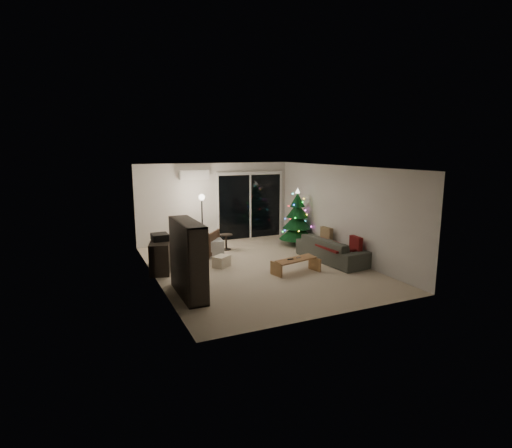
{
  "coord_description": "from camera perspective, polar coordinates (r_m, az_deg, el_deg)",
  "views": [
    {
      "loc": [
        -3.99,
        -8.8,
        2.92
      ],
      "look_at": [
        0.1,
        0.3,
        1.05
      ],
      "focal_mm": 28.0,
      "sensor_mm": 36.0,
      "label": 1
    }
  ],
  "objects": [
    {
      "name": "armchair",
      "position": [
        11.18,
        -7.75,
        -2.67
      ],
      "size": [
        1.12,
        1.13,
        0.74
      ],
      "primitive_type": "imported",
      "rotation": [
        0.0,
        0.0,
        2.48
      ],
      "color": "brown",
      "rests_on": "floor"
    },
    {
      "name": "remote_a",
      "position": [
        9.52,
        4.95,
        -5.02
      ],
      "size": [
        0.14,
        0.04,
        0.02
      ],
      "primitive_type": "cube",
      "color": "black",
      "rests_on": "coffee_table"
    },
    {
      "name": "remote_b",
      "position": [
        9.68,
        6.11,
        -4.77
      ],
      "size": [
        0.13,
        0.08,
        0.02
      ],
      "primitive_type": "cube",
      "rotation": [
        0.0,
        0.0,
        0.35
      ],
      "color": "slate",
      "rests_on": "coffee_table"
    },
    {
      "name": "cardboard_box_a",
      "position": [
        10.53,
        -10.06,
        -4.87
      ],
      "size": [
        0.45,
        0.39,
        0.27
      ],
      "primitive_type": "cube",
      "rotation": [
        0.0,
        0.0,
        -0.3
      ],
      "color": "beige",
      "rests_on": "floor"
    },
    {
      "name": "bookshelf",
      "position": [
        8.11,
        -10.97,
        -5.01
      ],
      "size": [
        0.81,
        1.57,
        1.53
      ],
      "primitive_type": null,
      "rotation": [
        0.0,
        0.0,
        0.29
      ],
      "color": "black",
      "rests_on": "floor"
    },
    {
      "name": "ottoman",
      "position": [
        11.08,
        -6.17,
        -3.46
      ],
      "size": [
        0.59,
        0.59,
        0.47
      ],
      "primitive_type": "cube",
      "rotation": [
        0.0,
        0.0,
        -0.13
      ],
      "color": "silver",
      "rests_on": "floor"
    },
    {
      "name": "cushion_a",
      "position": [
        11.36,
        10.03,
        -1.5
      ],
      "size": [
        0.16,
        0.42,
        0.41
      ],
      "primitive_type": "cube",
      "rotation": [
        0.0,
        0.0,
        0.09
      ],
      "color": "#9B8859",
      "rests_on": "sofa"
    },
    {
      "name": "sofa",
      "position": [
        10.76,
        10.82,
        -3.59
      ],
      "size": [
        1.03,
        2.21,
        0.63
      ],
      "primitive_type": "imported",
      "rotation": [
        0.0,
        0.0,
        1.66
      ],
      "color": "#424740",
      "rests_on": "floor"
    },
    {
      "name": "stereo",
      "position": [
        9.93,
        -13.57,
        -1.81
      ],
      "size": [
        0.38,
        0.45,
        0.16
      ],
      "primitive_type": "cube",
      "color": "black",
      "rests_on": "media_cabinet"
    },
    {
      "name": "floor_lamp",
      "position": [
        11.87,
        -7.68,
        0.15
      ],
      "size": [
        0.25,
        0.25,
        1.57
      ],
      "primitive_type": "cylinder",
      "color": "black",
      "rests_on": "floor"
    },
    {
      "name": "sofa_throw",
      "position": [
        10.67,
        10.41,
        -2.93
      ],
      "size": [
        0.67,
        1.54,
        0.05
      ],
      "primitive_type": "cube",
      "color": "#5E110B",
      "rests_on": "sofa"
    },
    {
      "name": "side_table",
      "position": [
        11.8,
        -4.28,
        -2.57
      ],
      "size": [
        0.48,
        0.48,
        0.47
      ],
      "primitive_type": "cylinder",
      "rotation": [
        0.0,
        0.0,
        -0.37
      ],
      "color": "black",
      "rests_on": "floor"
    },
    {
      "name": "cushion_b",
      "position": [
        10.34,
        14.07,
        -2.86
      ],
      "size": [
        0.15,
        0.42,
        0.41
      ],
      "primitive_type": "cube",
      "rotation": [
        0.0,
        0.0,
        -0.07
      ],
      "color": "#5E110B",
      "rests_on": "sofa"
    },
    {
      "name": "coffee_table",
      "position": [
        9.64,
        5.72,
        -5.98
      ],
      "size": [
        1.18,
        0.65,
        0.35
      ],
      "primitive_type": null,
      "rotation": [
        0.0,
        0.0,
        0.24
      ],
      "color": "#A47C48",
      "rests_on": "floor"
    },
    {
      "name": "media_cabinet",
      "position": [
        10.03,
        -13.45,
        -4.36
      ],
      "size": [
        0.75,
        1.28,
        0.75
      ],
      "primitive_type": "cube",
      "rotation": [
        0.0,
        0.0,
        -0.27
      ],
      "color": "black",
      "rests_on": "floor"
    },
    {
      "name": "christmas_tree",
      "position": [
        12.28,
        5.91,
        1.01
      ],
      "size": [
        1.26,
        1.26,
        1.77
      ],
      "primitive_type": "cone",
      "rotation": [
        0.0,
        0.0,
        -0.17
      ],
      "color": "#0E3718",
      "rests_on": "floor"
    },
    {
      "name": "room",
      "position": [
        11.37,
        -0.83,
        0.98
      ],
      "size": [
        6.5,
        7.51,
        2.6
      ],
      "color": "beige",
      "rests_on": "ground"
    },
    {
      "name": "cardboard_box_b",
      "position": [
        10.14,
        -4.97,
        -5.34
      ],
      "size": [
        0.5,
        0.48,
        0.28
      ],
      "primitive_type": "cube",
      "rotation": [
        0.0,
        0.0,
        0.61
      ],
      "color": "beige",
      "rests_on": "floor"
    }
  ]
}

